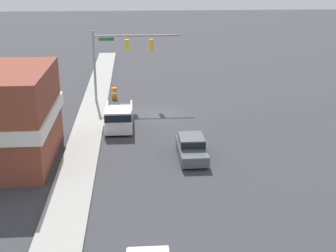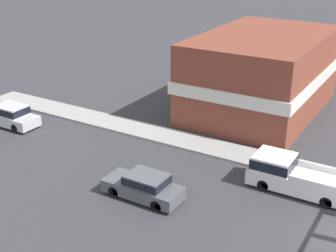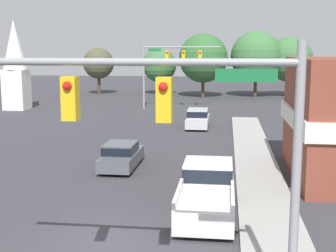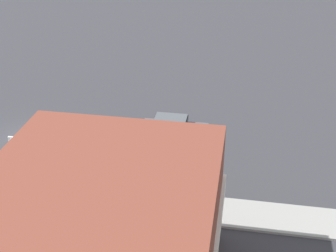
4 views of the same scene
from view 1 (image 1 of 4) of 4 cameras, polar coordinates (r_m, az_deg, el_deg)
name	(u,v)px [view 1 (image 1 of 4)]	position (r m, az deg, el deg)	size (l,w,h in m)	color
ground_plane	(157,113)	(41.17, -1.36, 1.55)	(200.00, 200.00, 0.00)	#38383D
sidewalk_curb	(92,114)	(41.27, -9.29, 1.44)	(2.40, 60.00, 0.14)	#9E9E99
near_signal_assembly	(122,50)	(43.92, -5.68, 9.17)	(8.10, 0.49, 6.75)	gray
car_lead	(192,147)	(31.58, 2.88, -2.54)	(1.77, 4.41, 1.45)	black
pickup_truck_parked	(119,117)	(37.36, -6.02, 1.07)	(2.14, 5.55, 1.84)	black
construction_barrel	(114,93)	(46.00, -6.58, 4.01)	(0.54, 0.54, 1.08)	orange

